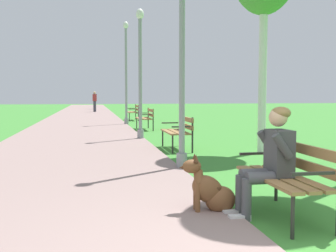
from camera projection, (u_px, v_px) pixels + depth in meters
paved_path at (84, 116)px, 26.43m from camera, size 4.18×60.00×0.04m
park_bench_near at (289, 172)px, 4.67m from camera, size 0.55×1.50×0.85m
park_bench_mid at (179, 129)px, 10.46m from camera, size 0.55×1.50×0.85m
park_bench_far at (146, 117)px, 16.41m from camera, size 0.55×1.50×0.85m
park_bench_furthest at (134, 111)px, 22.44m from camera, size 0.55×1.50×0.85m
person_seated_on_near_bench at (270, 157)px, 4.66m from camera, size 0.74×0.49×1.25m
dog_brown at (212, 191)px, 4.82m from camera, size 0.83×0.30×0.71m
lamp_post_near at (182, 42)px, 7.54m from camera, size 0.24×0.24×4.55m
lamp_post_mid at (140, 72)px, 12.67m from camera, size 0.24×0.24×3.99m
lamp_post_far at (126, 72)px, 18.99m from camera, size 0.24×0.24×4.71m
pedestrian_distant at (95, 102)px, 32.64m from camera, size 0.32×0.22×1.65m
pedestrian_further_distant at (94, 101)px, 38.82m from camera, size 0.32×0.22×1.65m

